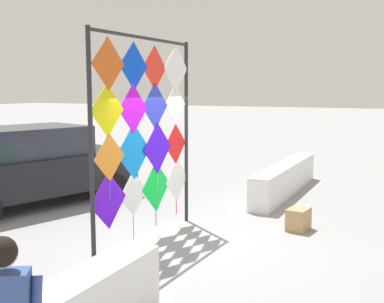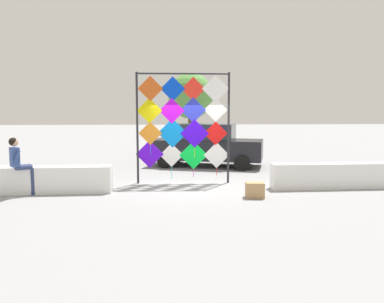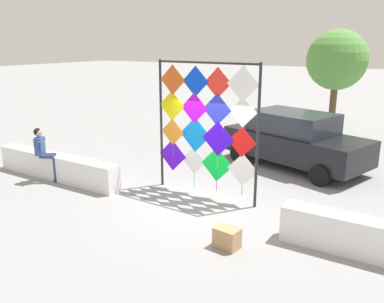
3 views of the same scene
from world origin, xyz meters
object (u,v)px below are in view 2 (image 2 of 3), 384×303
Objects in this scene: tree_broadleaf at (189,96)px; kite_display_rack at (183,121)px; cardboard_box_large at (255,190)px; parked_car at (206,145)px; seated_vendor at (20,161)px.

kite_display_rack is at bearing -95.53° from tree_broadleaf.
cardboard_box_large is (1.78, -2.25, -1.79)m from kite_display_rack.
parked_car is 10.21× the size of cardboard_box_large.
cardboard_box_large is (6.30, -0.76, -0.74)m from seated_vendor.
seated_vendor is at bearing 173.14° from cardboard_box_large.
tree_broadleaf is (-0.83, 12.08, 3.01)m from cardboard_box_large.
cardboard_box_large is 0.11× the size of tree_broadleaf.
parked_car is at bearing 95.50° from cardboard_box_large.
seated_vendor reaches higher than cardboard_box_large.
tree_broadleaf is at bearing 92.33° from parked_car.
kite_display_rack reaches higher than cardboard_box_large.
parked_car is at bearing 42.61° from seated_vendor.
parked_car is 1.10× the size of tree_broadleaf.
cardboard_box_large is at bearing -86.09° from tree_broadleaf.
parked_car is at bearing 72.39° from kite_display_rack.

